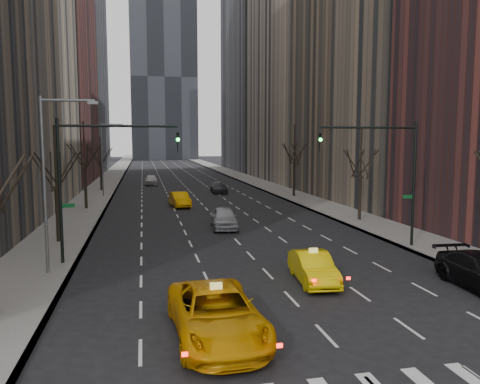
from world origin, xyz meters
TOP-DOWN VIEW (x-y plane):
  - ground at (0.00, 0.00)m, footprint 400.00×400.00m
  - sidewalk_left at (-12.25, 70.00)m, footprint 4.50×320.00m
  - sidewalk_right at (12.25, 70.00)m, footprint 4.50×320.00m
  - bld_left_far at (-21.50, 66.00)m, footprint 14.00×28.00m
  - bld_left_deep at (-21.50, 96.00)m, footprint 14.00×30.00m
  - bld_right_far at (21.50, 64.00)m, footprint 14.00×28.00m
  - bld_right_deep at (21.50, 95.00)m, footprint 14.00×30.00m
  - tower_far at (2.00, 170.00)m, footprint 24.00×24.00m
  - tree_lw_b at (-12.00, 18.00)m, footprint 3.36×3.50m
  - tree_lw_c at (-12.00, 34.00)m, footprint 3.36×3.50m
  - tree_lw_d at (-12.00, 52.00)m, footprint 3.36×3.50m
  - tree_rw_b at (12.00, 22.00)m, footprint 3.36×3.50m
  - tree_rw_c at (12.00, 40.00)m, footprint 3.36×3.50m
  - traffic_mast_left at (-9.11, 12.00)m, footprint 6.69×0.39m
  - traffic_mast_right at (9.11, 12.00)m, footprint 6.69×0.39m
  - streetlight_near at (-10.84, 10.00)m, footprint 2.83×0.22m
  - streetlight_far at (-10.84, 45.00)m, footprint 2.83×0.22m
  - taxi_suv at (-3.86, 0.61)m, footprint 3.18×6.50m
  - taxi_sedan at (1.78, 6.09)m, footprint 1.98×4.67m
  - silver_sedan_ahead at (-0.04, 21.14)m, footprint 2.37×5.05m
  - far_taxi at (-2.55, 34.22)m, footprint 2.18×4.87m
  - far_suv_grey at (3.60, 46.43)m, footprint 1.98×4.76m
  - far_car_white at (-5.06, 59.91)m, footprint 2.12×4.86m

SIDE VIEW (x-z plane):
  - ground at x=0.00m, z-range 0.00..0.00m
  - sidewalk_left at x=-12.25m, z-range 0.00..0.15m
  - sidewalk_right at x=12.25m, z-range 0.00..0.15m
  - far_suv_grey at x=3.60m, z-range 0.00..1.38m
  - taxi_sedan at x=1.78m, z-range 0.00..1.50m
  - far_taxi at x=-2.55m, z-range 0.00..1.55m
  - far_car_white at x=-5.06m, z-range 0.00..1.63m
  - silver_sedan_ahead at x=-0.04m, z-range 0.00..1.67m
  - taxi_suv at x=-3.86m, z-range 0.00..1.78m
  - tree_lw_d at x=-12.00m, z-range -0.12..7.24m
  - tree_lw_b at x=-12.00m, z-range -0.19..7.63m
  - tree_rw_b at x=12.00m, z-range -0.19..7.63m
  - tree_lw_c at x=-12.00m, z-range -0.33..8.41m
  - tree_rw_c at x=12.00m, z-range -0.33..8.41m
  - traffic_mast_left at x=-9.11m, z-range 1.49..9.49m
  - traffic_mast_right at x=9.11m, z-range 1.49..9.49m
  - streetlight_near at x=-10.84m, z-range 1.12..10.12m
  - streetlight_far at x=-10.84m, z-range 1.12..10.12m
  - bld_left_far at x=-21.50m, z-range 0.00..44.00m
  - bld_right_far at x=21.50m, z-range 0.00..50.00m
  - bld_right_deep at x=21.50m, z-range 0.00..58.00m
  - bld_left_deep at x=-21.50m, z-range 0.00..60.00m
  - tower_far at x=2.00m, z-range 0.00..120.00m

